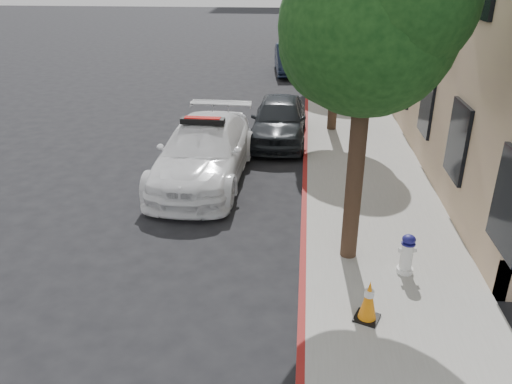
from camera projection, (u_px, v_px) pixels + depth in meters
The scene contains 10 objects.
ground at pixel (215, 208), 11.52m from camera, with size 120.00×120.00×0.00m, color black.
sidewalk at pixel (345, 101), 20.23m from camera, with size 3.20×50.00×0.15m, color gray.
curb_strip at pixel (307, 101), 20.36m from camera, with size 0.12×50.00×0.15m, color maroon.
tree_near at pixel (370, 25), 7.67m from camera, with size 2.92×2.82×5.62m.
tree_mid at pixel (341, 0), 14.96m from camera, with size 2.77×2.64×5.43m.
police_car at pixel (204, 152), 12.78m from camera, with size 2.25×5.28×1.67m.
parked_car_mid at pixel (279, 119), 15.65m from camera, with size 1.67×4.15×1.41m, color #212529.
parked_car_far at pixel (291, 59), 25.55m from camera, with size 1.52×4.37×1.44m, color black.
fire_hydrant at pixel (407, 254), 8.70m from camera, with size 0.32×0.29×0.75m.
traffic_cone at pixel (369, 300), 7.55m from camera, with size 0.47×0.47×0.69m.
Camera 1 is at (1.96, -10.19, 5.12)m, focal length 35.00 mm.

